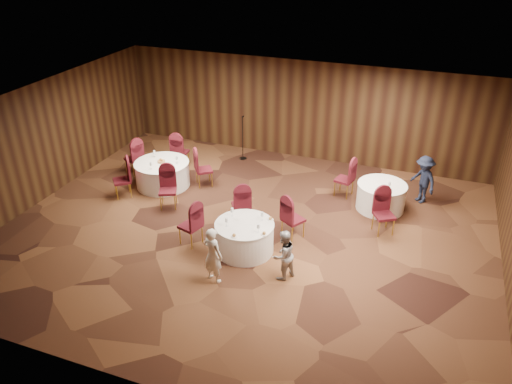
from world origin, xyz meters
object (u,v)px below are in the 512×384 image
(table_left, at_px, (163,174))
(woman_a, at_px, (213,255))
(man_c, at_px, (423,179))
(table_main, at_px, (245,237))
(mic_stand, at_px, (243,147))
(table_right, at_px, (381,196))
(woman_b, at_px, (283,255))

(table_left, bearing_deg, woman_a, -47.36)
(man_c, bearing_deg, table_main, -86.61)
(table_main, relative_size, mic_stand, 0.95)
(table_right, relative_size, woman_a, 0.99)
(table_main, xyz_separation_m, table_left, (-3.51, 2.30, 0.00))
(table_left, relative_size, mic_stand, 1.08)
(table_main, relative_size, table_right, 1.06)
(table_left, xyz_separation_m, table_right, (6.24, 0.84, -0.00))
(table_left, relative_size, woman_b, 1.35)
(table_left, relative_size, woman_a, 1.21)
(mic_stand, distance_m, woman_b, 6.37)
(woman_a, relative_size, man_c, 0.97)
(table_main, bearing_deg, mic_stand, 112.14)
(man_c, bearing_deg, table_left, -120.37)
(woman_a, height_order, woman_b, woman_a)
(mic_stand, distance_m, man_c, 5.80)
(woman_a, xyz_separation_m, man_c, (3.96, 5.20, 0.02))
(table_main, xyz_separation_m, woman_a, (-0.22, -1.27, 0.29))
(table_left, height_order, mic_stand, mic_stand)
(woman_b, bearing_deg, man_c, -177.28)
(man_c, bearing_deg, mic_stand, -142.51)
(mic_stand, xyz_separation_m, woman_b, (3.14, -5.53, 0.17))
(table_right, bearing_deg, woman_b, -112.56)
(table_left, distance_m, woman_a, 4.86)
(table_right, distance_m, woman_a, 5.31)
(mic_stand, bearing_deg, woman_b, -60.39)
(table_main, distance_m, mic_stand, 5.27)
(woman_a, bearing_deg, table_right, -105.23)
(woman_a, bearing_deg, table_left, -28.74)
(table_main, relative_size, man_c, 1.02)
(table_main, relative_size, woman_a, 1.05)
(mic_stand, bearing_deg, table_main, -67.86)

